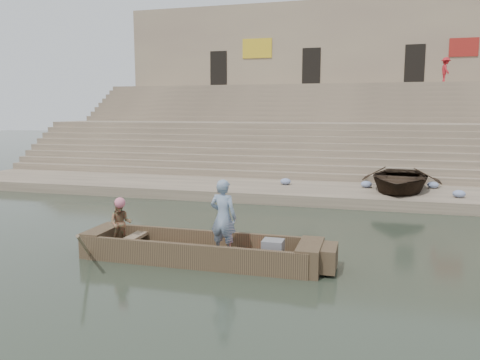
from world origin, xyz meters
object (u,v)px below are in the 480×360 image
at_px(beached_rowboat, 399,179).
at_px(standing_man, 223,217).
at_px(main_rowboat, 200,256).
at_px(rowing_man, 121,223).
at_px(pedestrian, 446,70).
at_px(television, 273,249).

bearing_deg(beached_rowboat, standing_man, -108.46).
bearing_deg(main_rowboat, beached_rowboat, 61.66).
height_order(main_rowboat, rowing_man, rowing_man).
xyz_separation_m(rowing_man, beached_rowboat, (6.87, 9.10, 0.08)).
xyz_separation_m(standing_man, pedestrian, (7.60, 23.14, 4.92)).
bearing_deg(standing_man, pedestrian, -98.98).
bearing_deg(television, pedestrian, 74.29).
bearing_deg(main_rowboat, television, -0.00).
relative_size(standing_man, television, 3.77).
height_order(standing_man, beached_rowboat, standing_man).
relative_size(main_rowboat, rowing_man, 4.47).
relative_size(beached_rowboat, pedestrian, 2.74).
bearing_deg(pedestrian, beached_rowboat, 159.59).
bearing_deg(standing_man, main_rowboat, 0.37).
xyz_separation_m(beached_rowboat, pedestrian, (3.34, 14.03, 5.15)).
distance_m(rowing_man, pedestrian, 25.81).
bearing_deg(beached_rowboat, pedestrian, 83.25).
distance_m(standing_man, beached_rowboat, 10.07).
bearing_deg(rowing_man, pedestrian, 48.05).
xyz_separation_m(rowing_man, television, (3.72, 0.08, -0.36)).
relative_size(television, pedestrian, 0.28).
xyz_separation_m(main_rowboat, television, (1.72, -0.00, 0.31)).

